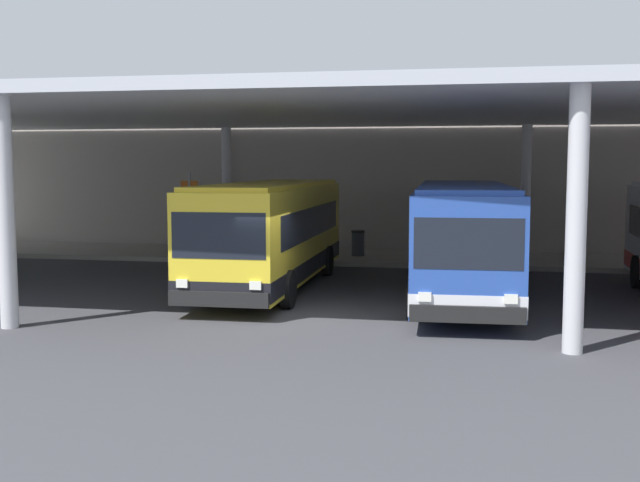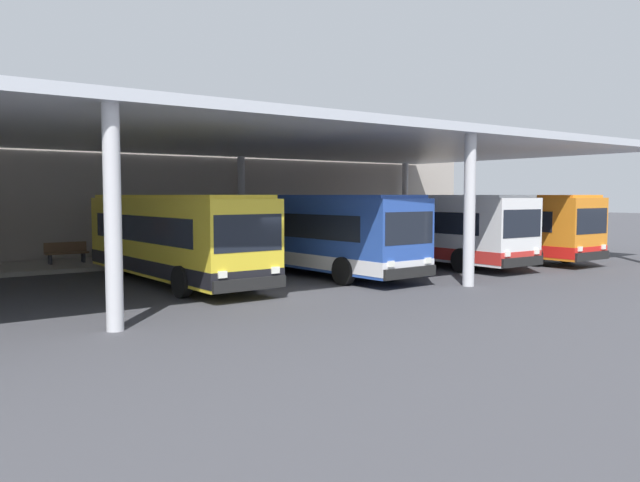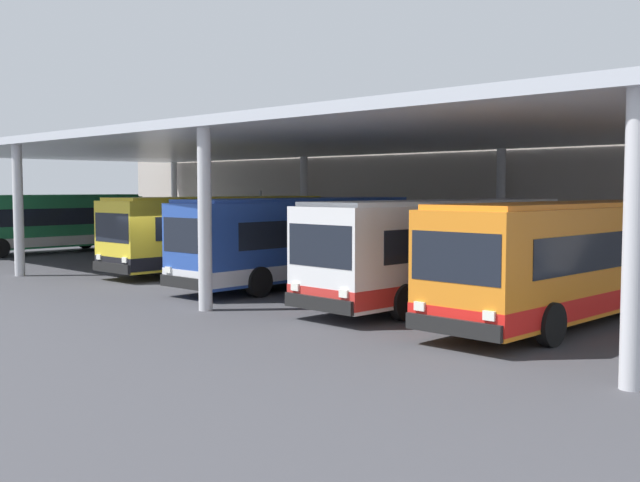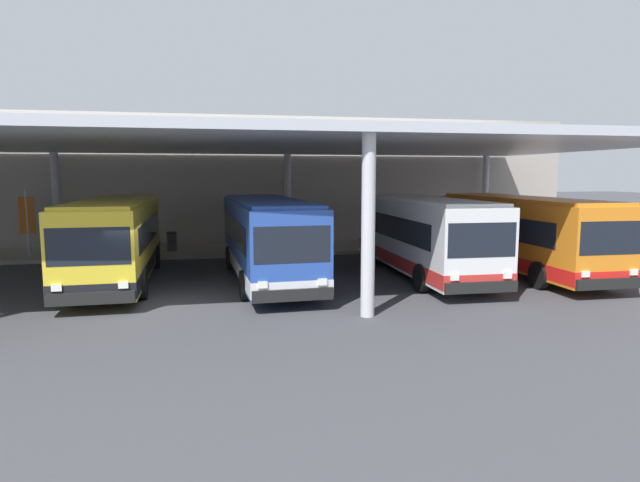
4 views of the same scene
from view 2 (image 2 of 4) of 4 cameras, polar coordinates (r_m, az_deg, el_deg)
The scene contains 10 objects.
ground_plane at distance 20.57m, azimuth -3.60°, elevation -4.71°, with size 200.00×200.00×0.00m, color #3D3D42.
platform_kerb at distance 31.03m, azimuth -15.41°, elevation -1.69°, with size 42.00×4.50×0.18m, color gray.
station_building_facade at distance 33.94m, azimuth -17.49°, elevation 4.93°, with size 48.00×1.60×7.48m, color #ADA399.
canopy_shelter at distance 25.23m, azimuth -10.51°, elevation 8.96°, with size 40.00×17.00×5.55m.
bus_second_bay at distance 23.32m, azimuth -12.99°, elevation 0.33°, with size 2.86×10.57×3.17m.
bus_middle_bay at distance 25.47m, azimuth -0.50°, elevation 0.75°, with size 3.01×10.62×3.17m.
bus_far_bay at distance 29.53m, azimuth 9.62°, elevation 1.16°, with size 2.88×10.58×3.17m.
bus_departing at distance 32.57m, azimuth 15.33°, elevation 1.35°, with size 2.77×10.55×3.17m.
bench_waiting at distance 29.98m, azimuth -21.81°, elevation -0.94°, with size 1.80×0.45×0.92m.
trash_bin at distance 30.60m, azimuth -15.57°, elevation -0.67°, with size 0.52×0.52×0.98m.
Camera 2 is at (-10.97, -17.12, 3.16)m, focal length 35.67 mm.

